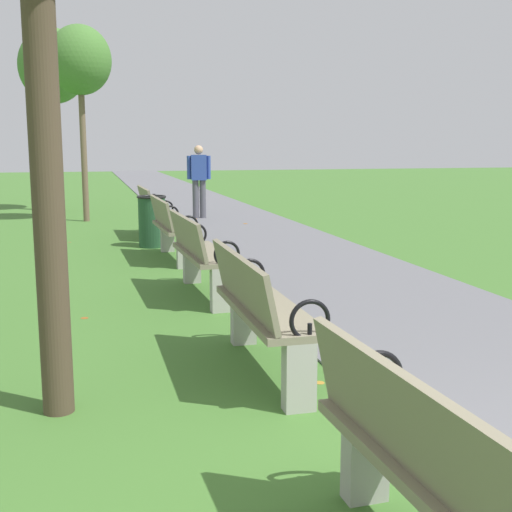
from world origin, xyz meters
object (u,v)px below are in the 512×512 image
tree_3 (80,62)px  tree_4 (53,68)px  trash_bin (152,221)px  pedestrian_walking (199,177)px  park_bench_2 (260,309)px  park_bench_1 (446,480)px  park_bench_4 (171,227)px  park_bench_5 (153,210)px  park_bench_3 (200,253)px

tree_3 → tree_4: tree_4 is taller
tree_4 → trash_bin: (1.67, -6.54, -3.08)m
pedestrian_walking → tree_3: bearing=176.8°
pedestrian_walking → tree_4: bearing=139.7°
park_bench_2 → tree_3: size_ratio=0.39×
tree_3 → pedestrian_walking: bearing=-3.2°
park_bench_2 → pedestrian_walking: pedestrian_walking is taller
trash_bin → tree_3: bearing=104.3°
tree_3 → park_bench_1: bearing=-84.8°
park_bench_1 → trash_bin: size_ratio=1.92×
tree_4 → trash_bin: 7.42m
pedestrian_walking → park_bench_1: bearing=-95.8°
park_bench_1 → park_bench_4: same height
park_bench_5 → park_bench_1: bearing=-90.0°
trash_bin → park_bench_3: bearing=-87.8°
park_bench_5 → pedestrian_walking: 3.04m
park_bench_5 → tree_3: (-1.17, 2.84, 2.89)m
park_bench_5 → park_bench_4: bearing=-90.0°
park_bench_1 → tree_4: tree_4 is taller
park_bench_1 → tree_3: tree_3 is taller
park_bench_5 → pedestrian_walking: (1.30, 2.71, 0.44)m
park_bench_4 → park_bench_5: size_ratio=1.00×
park_bench_1 → park_bench_5: bearing=90.0°
park_bench_4 → trash_bin: 1.33m
park_bench_1 → park_bench_4: (-0.00, 7.61, 0.00)m
park_bench_2 → tree_4: 13.36m
park_bench_3 → pedestrian_walking: 7.79m
park_bench_1 → park_bench_5: (-0.00, 10.12, 0.00)m
tree_4 → trash_bin: size_ratio=5.30×
tree_3 → pedestrian_walking: 3.49m
tree_3 → tree_4: (-0.64, 2.51, 0.12)m
park_bench_4 → park_bench_1: bearing=-90.0°
tree_4 → park_bench_4: bearing=-77.0°
tree_3 → tree_4: bearing=104.4°
park_bench_3 → tree_3: tree_3 is taller
park_bench_4 → tree_3: size_ratio=0.39×
park_bench_4 → tree_4: 8.61m
park_bench_5 → pedestrian_walking: size_ratio=1.00×
trash_bin → park_bench_4: bearing=-83.6°
park_bench_3 → park_bench_5: 4.96m
park_bench_3 → park_bench_5: (-0.00, 4.96, 0.00)m
park_bench_2 → tree_3: bearing=96.5°
park_bench_1 → tree_3: size_ratio=0.39×
park_bench_5 → trash_bin: bearing=-97.0°
park_bench_1 → pedestrian_walking: size_ratio=1.00×
tree_3 → park_bench_3: bearing=-81.4°
park_bench_3 → park_bench_2: bearing=-90.0°
park_bench_2 → park_bench_4: 5.03m
tree_4 → trash_bin: tree_4 is taller
park_bench_5 → tree_3: bearing=112.4°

